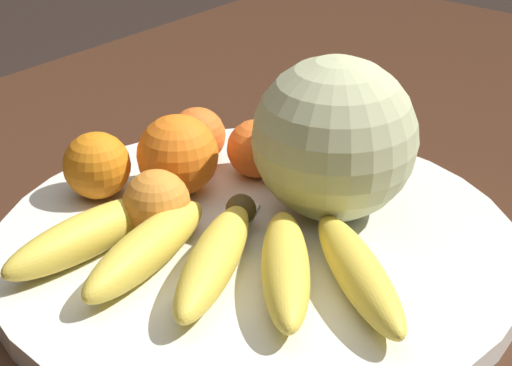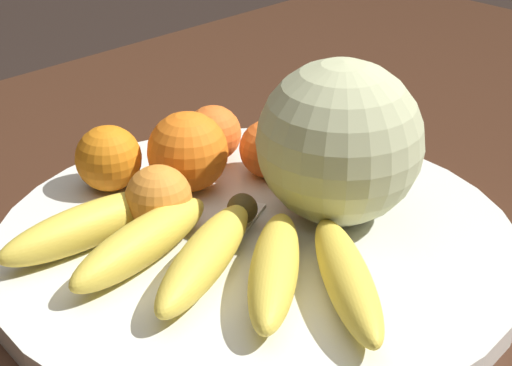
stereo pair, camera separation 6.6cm
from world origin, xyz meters
name	(u,v)px [view 2 (the right image)]	position (x,y,z in m)	size (l,w,h in m)	color
kitchen_table	(240,304)	(0.00, 0.00, 0.67)	(1.59, 0.97, 0.76)	#3D2316
fruit_bowl	(256,243)	(-0.03, -0.05, 0.77)	(0.45, 0.45, 0.02)	silver
melon	(340,142)	(0.05, -0.07, 0.85)	(0.14, 0.14, 0.14)	#B2B789
banana_bunch	(206,253)	(-0.10, -0.06, 0.80)	(0.24, 0.30, 0.04)	#473819
orange_front_left	(213,133)	(0.05, 0.09, 0.81)	(0.06, 0.06, 0.06)	orange
orange_front_right	(268,149)	(0.06, 0.02, 0.81)	(0.06, 0.06, 0.06)	orange
orange_mid_center	(188,152)	(-0.01, 0.06, 0.82)	(0.08, 0.08, 0.08)	orange
orange_back_left	(108,158)	(-0.06, 0.11, 0.81)	(0.06, 0.06, 0.06)	orange
orange_back_right	(159,198)	(-0.08, 0.02, 0.81)	(0.06, 0.06, 0.06)	orange
produce_tag	(236,222)	(-0.03, -0.02, 0.78)	(0.08, 0.06, 0.00)	white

